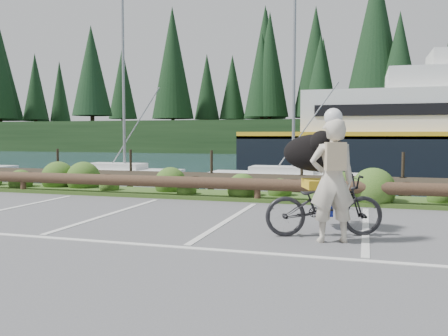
% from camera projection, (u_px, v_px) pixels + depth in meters
% --- Properties ---
extents(ground, '(72.00, 72.00, 0.00)m').
position_uv_depth(ground, '(193.00, 242.00, 7.44)').
color(ground, '#535255').
extents(harbor_backdrop, '(170.00, 160.00, 30.00)m').
position_uv_depth(harbor_backdrop, '(353.00, 145.00, 82.35)').
color(harbor_backdrop, '#1B3343').
rests_on(harbor_backdrop, ground).
extents(vegetation_strip, '(34.00, 1.60, 0.10)m').
position_uv_depth(vegetation_strip, '(263.00, 197.00, 12.50)').
color(vegetation_strip, '#3D5B21').
rests_on(vegetation_strip, ground).
extents(log_rail, '(32.00, 0.30, 0.60)m').
position_uv_depth(log_rail, '(257.00, 202.00, 11.84)').
color(log_rail, '#443021').
rests_on(log_rail, ground).
extents(bicycle, '(2.08, 1.30, 1.03)m').
position_uv_depth(bicycle, '(324.00, 205.00, 7.87)').
color(bicycle, black).
rests_on(bicycle, ground).
extents(cyclist, '(0.82, 0.67, 1.94)m').
position_uv_depth(cyclist, '(332.00, 181.00, 7.38)').
color(cyclist, beige).
rests_on(cyclist, ground).
extents(dog, '(0.91, 1.27, 0.66)m').
position_uv_depth(dog, '(316.00, 153.00, 8.44)').
color(dog, black).
rests_on(dog, bicycle).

